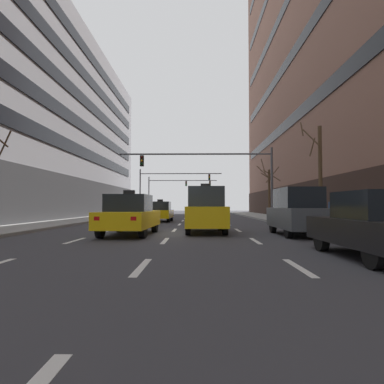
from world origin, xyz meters
TOP-DOWN VIEW (x-y plane):
  - ground_plane at (0.00, 0.00)m, footprint 120.00×120.00m
  - sidewalk_right at (8.24, 0.00)m, footprint 3.46×80.00m
  - lane_stripe_l1_s3 at (-3.25, -3.00)m, footprint 0.16×2.00m
  - lane_stripe_l1_s4 at (-3.25, 2.00)m, footprint 0.16×2.00m
  - lane_stripe_l1_s5 at (-3.25, 7.00)m, footprint 0.16×2.00m
  - lane_stripe_l1_s6 at (-3.25, 12.00)m, footprint 0.16×2.00m
  - lane_stripe_l1_s7 at (-3.25, 17.00)m, footprint 0.16×2.00m
  - lane_stripe_l1_s8 at (-3.25, 22.00)m, footprint 0.16×2.00m
  - lane_stripe_l1_s9 at (-3.25, 27.00)m, footprint 0.16×2.00m
  - lane_stripe_l1_s10 at (-3.25, 32.00)m, footprint 0.16×2.00m
  - lane_stripe_l2_s2 at (0.00, -8.00)m, footprint 0.16×2.00m
  - lane_stripe_l2_s3 at (0.00, -3.00)m, footprint 0.16×2.00m
  - lane_stripe_l2_s4 at (0.00, 2.00)m, footprint 0.16×2.00m
  - lane_stripe_l2_s5 at (0.00, 7.00)m, footprint 0.16×2.00m
  - lane_stripe_l2_s6 at (0.00, 12.00)m, footprint 0.16×2.00m
  - lane_stripe_l2_s7 at (0.00, 17.00)m, footprint 0.16×2.00m
  - lane_stripe_l2_s8 at (0.00, 22.00)m, footprint 0.16×2.00m
  - lane_stripe_l2_s9 at (0.00, 27.00)m, footprint 0.16×2.00m
  - lane_stripe_l2_s10 at (0.00, 32.00)m, footprint 0.16×2.00m
  - lane_stripe_l3_s2 at (3.25, -8.00)m, footprint 0.16×2.00m
  - lane_stripe_l3_s3 at (3.25, -3.00)m, footprint 0.16×2.00m
  - lane_stripe_l3_s4 at (3.25, 2.00)m, footprint 0.16×2.00m
  - lane_stripe_l3_s5 at (3.25, 7.00)m, footprint 0.16×2.00m
  - lane_stripe_l3_s6 at (3.25, 12.00)m, footprint 0.16×2.00m
  - lane_stripe_l3_s7 at (3.25, 17.00)m, footprint 0.16×2.00m
  - lane_stripe_l3_s8 at (3.25, 22.00)m, footprint 0.16×2.00m
  - lane_stripe_l3_s9 at (3.25, 27.00)m, footprint 0.16×2.00m
  - lane_stripe_l3_s10 at (3.25, 32.00)m, footprint 0.16×2.00m
  - taxi_driving_0 at (-1.67, 10.53)m, footprint 1.80×4.16m
  - taxi_driving_1 at (1.55, 0.57)m, footprint 1.87×4.39m
  - taxi_driving_2 at (-1.73, -0.75)m, footprint 2.10×4.69m
  - car_parked_0 at (5.46, -6.93)m, footprint 1.88×4.36m
  - car_parked_1 at (5.46, -0.76)m, footprint 1.77×4.18m
  - traffic_signal_0 at (2.86, 10.28)m, footprint 11.85×0.35m
  - traffic_signal_1 at (-3.13, 31.60)m, footprint 11.67×0.35m
  - traffic_signal_2 at (-2.66, 40.13)m, footprint 11.50×0.34m
  - street_tree_0 at (7.83, 3.08)m, footprint 1.27×1.99m
  - street_tree_2 at (7.85, 15.69)m, footprint 2.13×2.13m
  - pedestrian_0 at (7.88, 1.52)m, footprint 0.30×0.51m

SIDE VIEW (x-z plane):
  - ground_plane at x=0.00m, z-range 0.00..0.00m
  - lane_stripe_l1_s3 at x=-3.25m, z-range 0.00..0.01m
  - lane_stripe_l1_s4 at x=-3.25m, z-range 0.00..0.01m
  - lane_stripe_l1_s5 at x=-3.25m, z-range 0.00..0.01m
  - lane_stripe_l1_s6 at x=-3.25m, z-range 0.00..0.01m
  - lane_stripe_l1_s7 at x=-3.25m, z-range 0.00..0.01m
  - lane_stripe_l1_s8 at x=-3.25m, z-range 0.00..0.01m
  - lane_stripe_l1_s9 at x=-3.25m, z-range 0.00..0.01m
  - lane_stripe_l1_s10 at x=-3.25m, z-range 0.00..0.01m
  - lane_stripe_l2_s2 at x=0.00m, z-range 0.00..0.01m
  - lane_stripe_l2_s3 at x=0.00m, z-range 0.00..0.01m
  - lane_stripe_l2_s4 at x=0.00m, z-range 0.00..0.01m
  - lane_stripe_l2_s5 at x=0.00m, z-range 0.00..0.01m
  - lane_stripe_l2_s6 at x=0.00m, z-range 0.00..0.01m
  - lane_stripe_l2_s7 at x=0.00m, z-range 0.00..0.01m
  - lane_stripe_l2_s8 at x=0.00m, z-range 0.00..0.01m
  - lane_stripe_l2_s9 at x=0.00m, z-range 0.00..0.01m
  - lane_stripe_l2_s10 at x=0.00m, z-range 0.00..0.01m
  - lane_stripe_l3_s2 at x=3.25m, z-range 0.00..0.01m
  - lane_stripe_l3_s3 at x=3.25m, z-range 0.00..0.01m
  - lane_stripe_l3_s4 at x=3.25m, z-range 0.00..0.01m
  - lane_stripe_l3_s5 at x=3.25m, z-range 0.00..0.01m
  - lane_stripe_l3_s6 at x=3.25m, z-range 0.00..0.01m
  - lane_stripe_l3_s7 at x=3.25m, z-range 0.00..0.01m
  - lane_stripe_l3_s8 at x=3.25m, z-range 0.00..0.01m
  - lane_stripe_l3_s9 at x=3.25m, z-range 0.00..0.01m
  - lane_stripe_l3_s10 at x=3.25m, z-range 0.00..0.01m
  - sidewalk_right at x=8.24m, z-range 0.00..0.14m
  - taxi_driving_0 at x=-1.67m, z-range -0.09..1.63m
  - car_parked_0 at x=5.46m, z-range -0.01..1.61m
  - taxi_driving_2 at x=-1.73m, z-range -0.11..1.82m
  - pedestrian_0 at x=7.88m, z-range 0.25..1.75m
  - car_parked_1 at x=5.46m, z-range 0.00..2.01m
  - taxi_driving_1 at x=1.55m, z-range -0.09..2.20m
  - street_tree_2 at x=7.85m, z-range -0.06..5.49m
  - street_tree_0 at x=7.83m, z-range 0.11..6.08m
  - traffic_signal_0 at x=2.86m, z-range 1.36..6.94m
  - traffic_signal_2 at x=-2.66m, z-range 1.43..7.32m
  - traffic_signal_1 at x=-3.13m, z-range 1.40..7.65m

